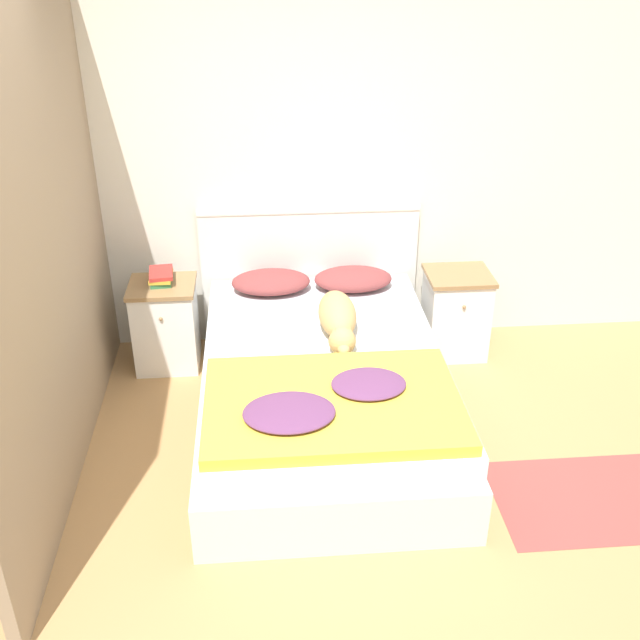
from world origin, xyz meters
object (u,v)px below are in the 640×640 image
(pillow_left, at_px, (271,282))
(book_stack, at_px, (161,276))
(dog, at_px, (338,318))
(pillow_right, at_px, (353,279))
(nightstand_left, at_px, (166,325))
(nightstand_right, at_px, (455,313))
(bed, at_px, (323,391))

(pillow_left, height_order, book_stack, book_stack)
(pillow_left, xyz_separation_m, dog, (0.38, -0.60, 0.03))
(pillow_right, xyz_separation_m, dog, (-0.16, -0.60, 0.03))
(nightstand_left, height_order, book_stack, book_stack)
(nightstand_right, bearing_deg, dog, -146.85)
(pillow_left, height_order, pillow_right, same)
(bed, height_order, nightstand_left, nightstand_left)
(book_stack, bearing_deg, nightstand_left, -88.18)
(bed, distance_m, dog, 0.44)
(book_stack, bearing_deg, dog, -28.89)
(nightstand_left, relative_size, pillow_left, 1.15)
(dog, distance_m, book_stack, 1.25)
(pillow_right, bearing_deg, pillow_left, 180.00)
(nightstand_left, height_order, dog, dog)
(nightstand_left, xyz_separation_m, pillow_left, (0.71, 0.03, 0.27))
(bed, distance_m, pillow_left, 0.93)
(pillow_right, xyz_separation_m, book_stack, (-1.26, 0.00, 0.07))
(nightstand_right, height_order, pillow_left, pillow_left)
(nightstand_left, xyz_separation_m, nightstand_right, (1.97, 0.00, 0.00))
(dog, relative_size, book_stack, 2.98)
(bed, bearing_deg, nightstand_right, 39.06)
(book_stack, bearing_deg, nightstand_right, -0.94)
(nightstand_left, xyz_separation_m, pillow_right, (1.26, 0.03, 0.27))
(bed, distance_m, book_stack, 1.35)
(pillow_left, xyz_separation_m, book_stack, (-0.71, 0.00, 0.07))
(bed, height_order, dog, dog)
(pillow_left, bearing_deg, bed, -71.75)
(nightstand_left, distance_m, dog, 1.27)
(nightstand_left, height_order, nightstand_right, same)
(pillow_right, bearing_deg, nightstand_left, -178.54)
(bed, relative_size, book_stack, 8.96)
(bed, height_order, book_stack, book_stack)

